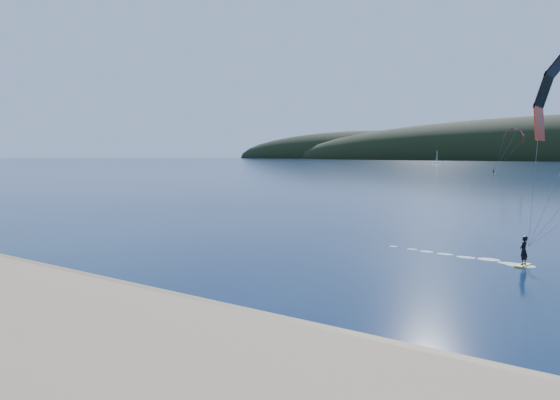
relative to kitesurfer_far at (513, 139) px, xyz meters
name	(u,v)px	position (x,y,z in m)	size (l,w,h in m)	color
ground	(116,331)	(27.77, -192.61, -12.93)	(1800.00, 1800.00, 0.00)	#08163D
wet_sand	(192,306)	(27.77, -188.11, -12.88)	(220.00, 2.50, 0.10)	#8F7653
kitesurfer_far	(513,139)	(0.00, 0.00, 0.00)	(12.49, 7.38, 16.41)	yellow
sailboat	(437,162)	(-102.63, 206.56, -12.15)	(7.61, 4.72, 10.59)	white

